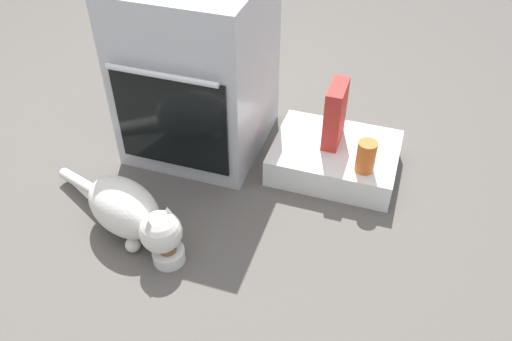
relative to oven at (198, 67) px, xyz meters
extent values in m
plane|color=#56514C|center=(0.03, -0.38, -0.40)|extent=(8.00, 8.00, 0.00)
cube|color=#B7BABF|center=(0.00, 0.00, 0.00)|extent=(0.58, 0.59, 0.80)
cube|color=black|center=(0.00, -0.30, -0.10)|extent=(0.49, 0.01, 0.44)
cylinder|color=silver|center=(0.00, -0.33, 0.14)|extent=(0.47, 0.02, 0.02)
cube|color=white|center=(0.65, -0.02, -0.33)|extent=(0.54, 0.42, 0.13)
cylinder|color=white|center=(0.17, -0.74, -0.37)|extent=(0.12, 0.12, 0.06)
sphere|color=brown|center=(0.17, -0.74, -0.35)|extent=(0.07, 0.07, 0.07)
ellipsoid|color=silver|center=(-0.06, -0.64, -0.28)|extent=(0.41, 0.33, 0.21)
sphere|color=silver|center=(0.14, -0.73, -0.26)|extent=(0.16, 0.16, 0.16)
cone|color=silver|center=(0.16, -0.69, -0.20)|extent=(0.06, 0.06, 0.07)
cone|color=silver|center=(0.13, -0.77, -0.20)|extent=(0.06, 0.06, 0.07)
cylinder|color=silver|center=(-0.33, -0.53, -0.33)|extent=(0.30, 0.16, 0.09)
sphere|color=silver|center=(0.06, -0.63, -0.37)|extent=(0.06, 0.06, 0.06)
sphere|color=silver|center=(0.02, -0.74, -0.37)|extent=(0.06, 0.06, 0.06)
cylinder|color=#D16023|center=(0.79, -0.14, -0.20)|extent=(0.08, 0.08, 0.14)
cube|color=#B72D28|center=(0.62, 0.02, -0.13)|extent=(0.07, 0.18, 0.28)
camera|label=1|loc=(0.88, -1.86, 1.16)|focal=36.95mm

